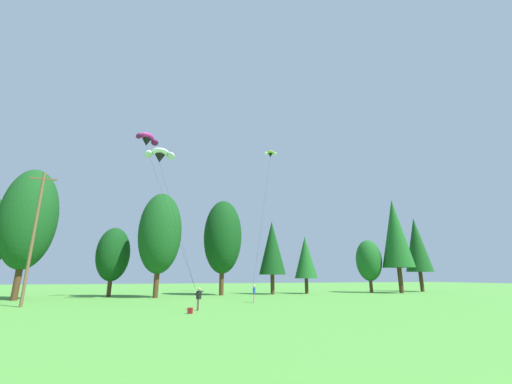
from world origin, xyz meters
name	(u,v)px	position (x,y,z in m)	size (l,w,h in m)	color
treeline_tree_d	(29,218)	(-19.94, 40.31, 9.00)	(5.81, 5.81, 14.87)	#472D19
treeline_tree_e	(113,254)	(-11.01, 44.07, 5.33)	(4.18, 4.18, 8.81)	#472D19
treeline_tree_f	(160,233)	(-5.32, 40.26, 7.88)	(5.32, 5.32, 13.02)	#472D19
treeline_tree_g	(223,237)	(3.37, 43.17, 8.05)	(5.39, 5.39, 13.29)	#472D19
treeline_tree_h	(272,248)	(11.01, 43.45, 6.70)	(3.95, 3.95, 10.70)	#472D19
treeline_tree_i	(305,257)	(16.52, 43.53, 5.37)	(3.49, 3.49, 8.57)	#472D19
treeline_tree_j	(369,260)	(27.69, 43.13, 5.03)	(4.04, 4.04, 8.31)	#472D19
treeline_tree_k	(395,233)	(31.36, 40.63, 9.35)	(4.88, 4.88, 14.93)	#472D19
treeline_tree_l	(417,245)	(38.25, 43.58, 7.93)	(4.38, 4.38, 12.66)	#472D19
utility_pole	(34,233)	(-16.24, 31.20, 6.27)	(2.20, 0.26, 11.99)	brown
kite_flyer_near	(199,297)	(-2.17, 24.06, 1.00)	(0.70, 0.72, 1.69)	gray
kite_flyer_mid	(254,292)	(4.13, 30.03, 0.99)	(0.36, 0.60, 1.69)	gray
parafoil_kite_high_white	(160,155)	(-6.06, 34.30, 16.17)	(5.46, 11.10, 15.42)	white
parafoil_kite_mid_lime_white	(270,154)	(12.04, 46.47, 23.08)	(9.24, 16.99, 22.55)	#93D633
parafoil_kite_far_magenta	(147,139)	(-7.87, 38.49, 19.70)	(6.95, 16.02, 19.00)	#D12893
backpack	(190,311)	(-2.99, 22.03, 0.20)	(0.32, 0.24, 0.40)	maroon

